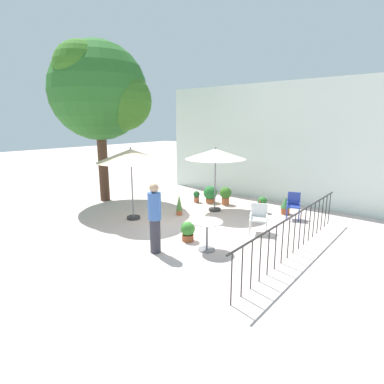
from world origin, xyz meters
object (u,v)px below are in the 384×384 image
object	(u,v)px
patio_umbrella_0	(131,156)
standing_person	(155,217)
shade_tree	(100,91)
patio_umbrella_1	(216,154)
cafe_table_0	(207,230)
potted_plant_0	(188,231)
patio_chair_0	(259,216)
potted_plant_6	(197,196)
potted_plant_5	(262,204)
potted_plant_1	(179,205)
patio_chair_1	(294,204)
potted_plant_4	(226,195)
potted_plant_3	(210,194)
potted_plant_2	(286,205)

from	to	relation	value
patio_umbrella_0	standing_person	distance (m)	3.10
shade_tree	patio_umbrella_0	world-z (taller)	shade_tree
patio_umbrella_1	cafe_table_0	xyz separation A→B (m)	(1.88, -3.02, -1.50)
potted_plant_0	patio_chair_0	bearing A→B (deg)	57.13
patio_umbrella_1	potted_plant_6	distance (m)	2.22
potted_plant_5	patio_umbrella_0	bearing A→B (deg)	-131.27
patio_umbrella_0	potted_plant_0	size ratio (longest dim) A/B	4.39
potted_plant_1	potted_plant_6	size ratio (longest dim) A/B	1.57
shade_tree	potted_plant_5	bearing A→B (deg)	22.93
cafe_table_0	potted_plant_6	bearing A→B (deg)	131.53
patio_chair_1	potted_plant_1	bearing A→B (deg)	-147.10
potted_plant_4	standing_person	xyz separation A→B (m)	(1.13, -4.86, 0.51)
standing_person	cafe_table_0	bearing A→B (deg)	44.40
patio_chair_0	potted_plant_3	world-z (taller)	patio_chair_0
standing_person	patio_umbrella_0	bearing A→B (deg)	150.50
patio_chair_0	potted_plant_1	distance (m)	2.92
patio_chair_1	potted_plant_6	distance (m)	3.82
patio_umbrella_1	potted_plant_3	xyz separation A→B (m)	(-0.80, 0.83, -1.68)
patio_chair_1	potted_plant_5	distance (m)	1.14
potted_plant_2	potted_plant_4	xyz separation A→B (m)	(-2.31, -0.26, 0.07)
patio_umbrella_0	potted_plant_4	bearing A→B (deg)	68.32
potted_plant_2	standing_person	size ratio (longest dim) A/B	0.35
cafe_table_0	patio_chair_1	bearing A→B (deg)	80.09
patio_umbrella_1	cafe_table_0	distance (m)	3.86
potted_plant_0	potted_plant_5	distance (m)	3.72
potted_plant_0	potted_plant_4	xyz separation A→B (m)	(-1.27, 3.78, 0.11)
potted_plant_3	standing_person	bearing A→B (deg)	-69.49
patio_umbrella_0	potted_plant_6	xyz separation A→B (m)	(0.29, 3.00, -1.83)
potted_plant_1	potted_plant_4	xyz separation A→B (m)	(0.48, 2.16, 0.03)
patio_umbrella_1	potted_plant_3	bearing A→B (deg)	133.97
potted_plant_0	potted_plant_2	distance (m)	4.18
patio_umbrella_1	potted_plant_2	world-z (taller)	patio_umbrella_1
cafe_table_0	potted_plant_6	distance (m)	4.71
potted_plant_0	potted_plant_3	world-z (taller)	potted_plant_3
potted_plant_3	potted_plant_5	bearing A→B (deg)	1.00
potted_plant_2	potted_plant_5	size ratio (longest dim) A/B	1.05
patio_umbrella_0	patio_umbrella_1	xyz separation A→B (m)	(1.53, 2.50, -0.05)
standing_person	patio_umbrella_1	bearing A→B (deg)	103.95
potted_plant_5	potted_plant_6	distance (m)	2.69
potted_plant_3	potted_plant_5	xyz separation A→B (m)	(2.23, 0.04, -0.03)
potted_plant_2	potted_plant_1	bearing A→B (deg)	-138.92
shade_tree	potted_plant_4	bearing A→B (deg)	31.12
potted_plant_4	standing_person	world-z (taller)	standing_person
shade_tree	potted_plant_2	bearing A→B (deg)	23.17
patio_chair_0	potted_plant_5	bearing A→B (deg)	113.81
patio_umbrella_0	patio_chair_0	size ratio (longest dim) A/B	2.84
patio_umbrella_0	potted_plant_3	size ratio (longest dim) A/B	3.58
patio_umbrella_0	patio_chair_1	size ratio (longest dim) A/B	2.69
shade_tree	potted_plant_1	distance (m)	5.36
potted_plant_4	potted_plant_1	bearing A→B (deg)	-102.42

